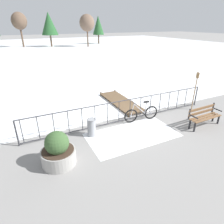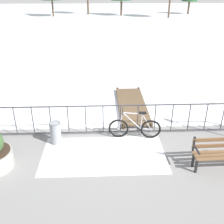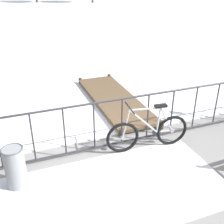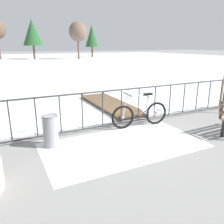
% 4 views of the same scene
% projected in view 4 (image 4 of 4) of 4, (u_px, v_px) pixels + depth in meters
% --- Properties ---
extents(ground_plane, '(160.00, 160.00, 0.00)m').
position_uv_depth(ground_plane, '(112.00, 127.00, 6.42)').
color(ground_plane, gray).
extents(frozen_pond, '(80.00, 56.00, 0.03)m').
position_uv_depth(frozen_pond, '(19.00, 62.00, 30.83)').
color(frozen_pond, white).
rests_on(frozen_pond, ground).
extents(snow_patch, '(3.68, 1.95, 0.01)m').
position_uv_depth(snow_patch, '(124.00, 145.00, 5.27)').
color(snow_patch, white).
rests_on(snow_patch, ground).
extents(railing_fence, '(9.06, 0.06, 1.07)m').
position_uv_depth(railing_fence, '(112.00, 108.00, 6.26)').
color(railing_fence, '#2D2D33').
rests_on(railing_fence, ground).
extents(bicycle_near_railing, '(1.71, 0.52, 0.97)m').
position_uv_depth(bicycle_near_railing, '(140.00, 114.00, 6.39)').
color(bicycle_near_railing, black).
rests_on(bicycle_near_railing, ground).
extents(trash_bin, '(0.35, 0.35, 0.73)m').
position_uv_depth(trash_bin, '(51.00, 131.00, 5.13)').
color(trash_bin, gray).
rests_on(trash_bin, ground).
extents(oar_upright, '(0.04, 0.16, 1.98)m').
position_uv_depth(oar_upright, '(224.00, 80.00, 7.43)').
color(oar_upright, '#937047').
rests_on(oar_upright, ground).
extents(wooden_dock, '(1.10, 3.56, 0.20)m').
position_uv_depth(wooden_dock, '(110.00, 104.00, 8.52)').
color(wooden_dock, brown).
rests_on(wooden_dock, ground).
extents(tree_far_west, '(2.74, 2.74, 5.71)m').
position_uv_depth(tree_far_west, '(78.00, 32.00, 35.29)').
color(tree_far_west, brown).
rests_on(tree_far_west, ground).
extents(tree_east_mid, '(3.05, 3.05, 6.06)m').
position_uv_depth(tree_east_mid, '(32.00, 32.00, 35.26)').
color(tree_east_mid, brown).
rests_on(tree_east_mid, ground).
extents(tree_far_east, '(2.43, 2.43, 5.61)m').
position_uv_depth(tree_far_east, '(92.00, 36.00, 41.08)').
color(tree_far_east, brown).
rests_on(tree_far_east, ground).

